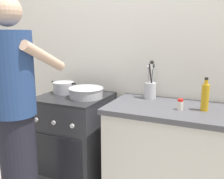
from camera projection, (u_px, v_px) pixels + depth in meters
The scene contains 9 objects.
back_wall at pixel (144, 56), 2.36m from camera, with size 3.20×0.10×2.50m.
countertop at pixel (170, 160), 2.08m from camera, with size 1.00×0.60×0.90m.
stove_range at pixel (75, 142), 2.44m from camera, with size 0.60×0.62×0.90m.
pot at pixel (64, 88), 2.43m from camera, with size 0.26×0.20×0.11m.
mixing_bowl at pixel (86, 92), 2.26m from camera, with size 0.31×0.31×0.09m.
utensil_crock at pixel (150, 87), 2.23m from camera, with size 0.10×0.10×0.34m.
spice_bottle at pixel (180, 105), 1.90m from camera, with size 0.04×0.04×0.08m.
oil_bottle at pixel (205, 97), 1.87m from camera, with size 0.06×0.06×0.25m.
person at pixel (16, 120), 1.81m from camera, with size 0.41×0.50×1.70m.
Camera 1 is at (0.91, -1.78, 1.46)m, focal length 41.07 mm.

